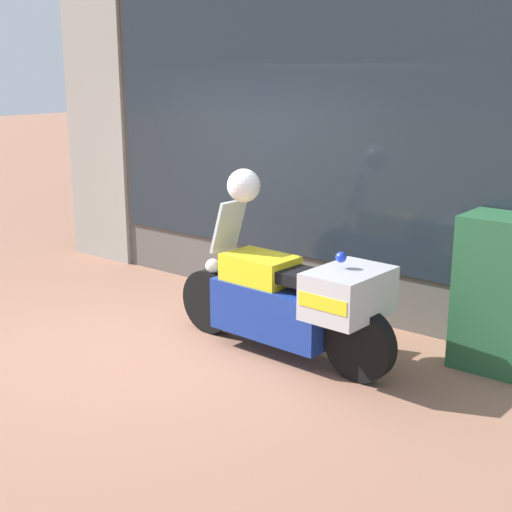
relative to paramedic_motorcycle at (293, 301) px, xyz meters
name	(u,v)px	position (x,y,z in m)	size (l,w,h in m)	color
ground_plane	(145,344)	(-1.26, -0.58, -0.53)	(60.00, 60.00, 0.00)	#8E604C
shop_building	(243,108)	(-1.73, 1.42, 1.51)	(6.55, 0.55, 4.05)	#56514C
window_display	(312,257)	(-0.80, 1.45, -0.05)	(5.04, 0.30, 2.02)	slate
paramedic_motorcycle	(293,301)	(0.00, 0.00, 0.00)	(2.30, 0.74, 1.31)	black
white_helmet	(244,186)	(-0.56, 0.02, 0.93)	(0.29, 0.29, 0.29)	white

